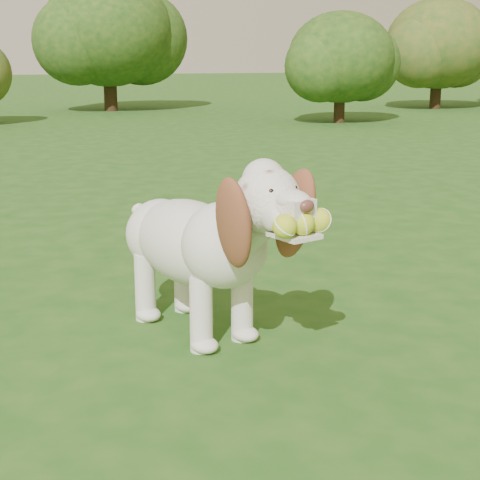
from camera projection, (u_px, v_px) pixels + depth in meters
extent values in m
plane|color=#1B4814|center=(375.00, 357.00, 2.65)|extent=(80.00, 80.00, 0.00)
ellipsoid|color=silver|center=(190.00, 242.00, 2.84)|extent=(0.50, 0.69, 0.33)
ellipsoid|color=silver|center=(225.00, 245.00, 2.65)|extent=(0.40, 0.40, 0.32)
ellipsoid|color=silver|center=(161.00, 234.00, 3.01)|extent=(0.37, 0.37, 0.29)
cylinder|color=silver|center=(245.00, 229.00, 2.53)|extent=(0.24, 0.29, 0.25)
sphere|color=silver|center=(267.00, 199.00, 2.41)|extent=(0.29, 0.29, 0.22)
sphere|color=silver|center=(264.00, 180.00, 2.41)|extent=(0.19, 0.19, 0.15)
cube|color=silver|center=(292.00, 207.00, 2.31)|extent=(0.13, 0.15, 0.06)
ellipsoid|color=#592D28|center=(307.00, 206.00, 2.26)|extent=(0.06, 0.05, 0.04)
cube|color=silver|center=(294.00, 235.00, 2.32)|extent=(0.16, 0.17, 0.01)
ellipsoid|color=brown|center=(233.00, 224.00, 2.36)|extent=(0.16, 0.24, 0.34)
ellipsoid|color=brown|center=(295.00, 213.00, 2.51)|extent=(0.18, 0.20, 0.34)
cylinder|color=silver|center=(145.00, 219.00, 3.10)|extent=(0.11, 0.17, 0.12)
cylinder|color=silver|center=(201.00, 315.00, 2.67)|extent=(0.11, 0.11, 0.28)
cylinder|color=silver|center=(242.00, 304.00, 2.78)|extent=(0.11, 0.11, 0.28)
cylinder|color=silver|center=(145.00, 287.00, 2.99)|extent=(0.11, 0.11, 0.28)
cylinder|color=silver|center=(184.00, 279.00, 3.10)|extent=(0.11, 0.11, 0.28)
sphere|color=#CADC2F|center=(285.00, 226.00, 2.24)|extent=(0.10, 0.10, 0.08)
sphere|color=#CADC2F|center=(303.00, 223.00, 2.28)|extent=(0.10, 0.10, 0.08)
sphere|color=#CADC2F|center=(320.00, 220.00, 2.33)|extent=(0.10, 0.10, 0.08)
cylinder|color=#382314|center=(110.00, 89.00, 14.08)|extent=(0.25, 0.25, 0.81)
ellipsoid|color=#193F13|center=(108.00, 31.00, 13.81)|extent=(2.44, 2.44, 2.08)
cylinder|color=#382314|center=(436.00, 91.00, 14.69)|extent=(0.22, 0.22, 0.69)
ellipsoid|color=#193F13|center=(439.00, 43.00, 14.46)|extent=(2.08, 2.08, 1.76)
cylinder|color=#382314|center=(339.00, 105.00, 11.66)|extent=(0.17, 0.17, 0.55)
ellipsoid|color=#193F13|center=(341.00, 57.00, 11.48)|extent=(1.66, 1.66, 1.41)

